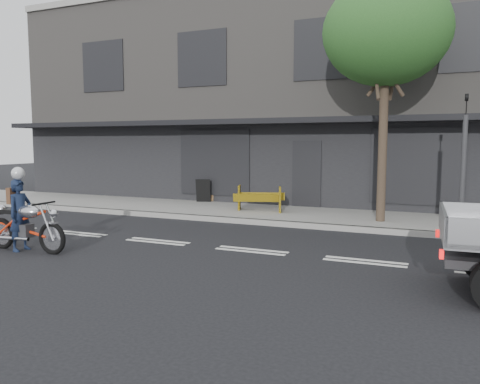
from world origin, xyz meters
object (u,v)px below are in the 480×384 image
street_tree (386,33)px  motorcycle (26,225)px  rider (20,215)px  sandwich_board (203,191)px  traffic_light_pole (463,171)px  construction_barrier (257,199)px

street_tree → motorcycle: size_ratio=3.15×
motorcycle → rider: 0.26m
sandwich_board → rider: bearing=-108.1°
street_tree → traffic_light_pole: street_tree is taller
street_tree → rider: street_tree is taller
street_tree → rider: 10.22m
street_tree → construction_barrier: (-3.82, 0.27, -4.71)m
street_tree → rider: bearing=-137.9°
traffic_light_pole → motorcycle: (-8.66, -5.29, -1.09)m
traffic_light_pole → sandwich_board: 9.00m
construction_barrier → sandwich_board: sandwich_board is taller
construction_barrier → sandwich_board: 3.12m
traffic_light_pole → construction_barrier: traffic_light_pole is taller
motorcycle → construction_barrier: (2.84, 6.41, 0.00)m
sandwich_board → motorcycle: bearing=-107.0°
street_tree → traffic_light_pole: bearing=-23.0°
street_tree → motorcycle: 10.21m
street_tree → motorcycle: (-6.66, -6.14, -4.71)m
motorcycle → construction_barrier: motorcycle is taller
street_tree → traffic_light_pole: (2.00, -0.85, -3.63)m
street_tree → motorcycle: bearing=-137.3°
sandwich_board → construction_barrier: bearing=-45.6°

